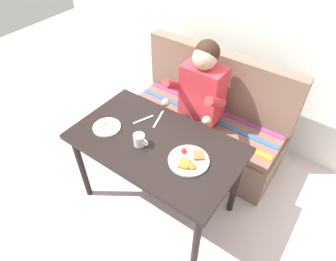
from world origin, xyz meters
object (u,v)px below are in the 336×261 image
(plate_breakfast, at_px, (189,160))
(fork, at_px, (143,119))
(couch, at_px, (206,124))
(coffee_mug, at_px, (139,140))
(table, at_px, (156,149))
(knife, at_px, (158,119))
(person, at_px, (198,98))
(plate_eggs, at_px, (107,127))

(plate_breakfast, height_order, fork, plate_breakfast)
(couch, distance_m, coffee_mug, 0.96)
(table, relative_size, plate_breakfast, 4.46)
(plate_breakfast, bearing_deg, couch, 110.21)
(coffee_mug, xyz_separation_m, knife, (-0.06, 0.29, -0.04))
(table, height_order, knife, knife)
(couch, xyz_separation_m, plate_breakfast, (0.29, -0.78, 0.41))
(table, xyz_separation_m, knife, (-0.12, 0.20, 0.08))
(person, distance_m, plate_eggs, 0.78)
(couch, xyz_separation_m, coffee_mug, (-0.07, -0.85, 0.45))
(coffee_mug, height_order, knife, coffee_mug)
(plate_breakfast, height_order, coffee_mug, coffee_mug)
(person, distance_m, plate_breakfast, 0.68)
(couch, xyz_separation_m, plate_eggs, (-0.37, -0.86, 0.41))
(table, distance_m, coffee_mug, 0.17)
(person, distance_m, coffee_mug, 0.68)
(couch, distance_m, plate_eggs, 1.02)
(fork, bearing_deg, person, 88.19)
(person, bearing_deg, table, -88.86)
(couch, bearing_deg, plate_breakfast, -69.79)
(couch, bearing_deg, plate_eggs, -113.51)
(table, bearing_deg, coffee_mug, -128.87)
(table, distance_m, person, 0.60)
(plate_eggs, xyz_separation_m, coffee_mug, (0.30, 0.01, 0.04))
(table, distance_m, fork, 0.26)
(couch, height_order, plate_eggs, couch)
(table, bearing_deg, plate_breakfast, -3.85)
(table, height_order, person, person)
(fork, height_order, knife, same)
(coffee_mug, relative_size, fork, 0.69)
(couch, xyz_separation_m, knife, (-0.12, -0.56, 0.40))
(person, bearing_deg, plate_eggs, -117.87)
(person, bearing_deg, knife, -106.14)
(plate_breakfast, bearing_deg, knife, 152.06)
(fork, relative_size, knife, 0.85)
(knife, bearing_deg, table, -73.95)
(plate_breakfast, relative_size, fork, 1.58)
(coffee_mug, bearing_deg, table, 51.13)
(person, relative_size, plate_eggs, 5.95)
(plate_breakfast, distance_m, plate_eggs, 0.67)
(person, relative_size, knife, 6.06)
(plate_eggs, bearing_deg, fork, 54.75)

